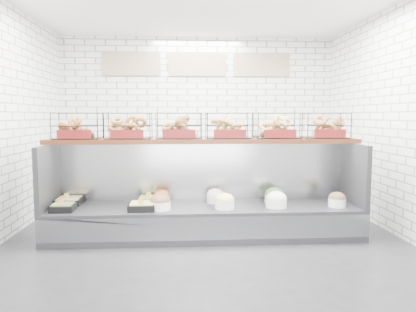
{
  "coord_description": "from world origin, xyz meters",
  "views": [
    {
      "loc": [
        -0.29,
        -4.86,
        1.57
      ],
      "look_at": [
        0.05,
        0.45,
        1.03
      ],
      "focal_mm": 35.0,
      "sensor_mm": 36.0,
      "label": 1
    }
  ],
  "objects": [
    {
      "name": "room_shell",
      "position": [
        0.0,
        0.6,
        2.06
      ],
      "size": [
        5.02,
        5.51,
        3.01
      ],
      "color": "white",
      "rests_on": "ground"
    },
    {
      "name": "prep_counter",
      "position": [
        -0.01,
        2.43,
        0.47
      ],
      "size": [
        4.0,
        0.6,
        1.2
      ],
      "color": "#93969B",
      "rests_on": "ground"
    },
    {
      "name": "display_case",
      "position": [
        -0.0,
        0.34,
        0.33
      ],
      "size": [
        4.0,
        0.9,
        1.2
      ],
      "color": "black",
      "rests_on": "ground"
    },
    {
      "name": "ground",
      "position": [
        0.0,
        0.0,
        0.0
      ],
      "size": [
        5.5,
        5.5,
        0.0
      ],
      "primitive_type": "plane",
      "color": "black",
      "rests_on": "ground"
    },
    {
      "name": "bagel_shelf",
      "position": [
        0.0,
        0.52,
        1.39
      ],
      "size": [
        4.1,
        0.5,
        0.4
      ],
      "color": "#3C190D",
      "rests_on": "display_case"
    }
  ]
}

